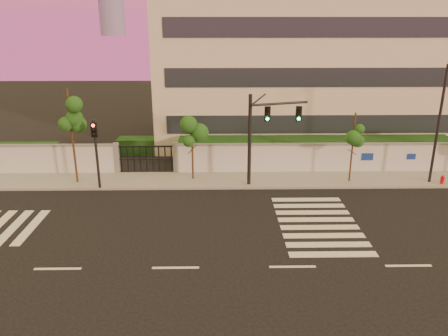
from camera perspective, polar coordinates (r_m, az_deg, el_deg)
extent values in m
plane|color=black|center=(19.18, -6.34, -12.85)|extent=(120.00, 120.00, 0.00)
cube|color=gray|center=(28.59, -4.49, -1.60)|extent=(60.00, 3.00, 0.15)
cube|color=silver|center=(32.26, 22.30, 1.14)|extent=(31.00, 0.30, 2.00)
cube|color=slate|center=(31.97, 22.53, 2.94)|extent=(31.00, 0.36, 0.12)
cube|color=slate|center=(30.39, -13.83, 1.19)|extent=(0.35, 0.35, 2.20)
cube|color=slate|center=(29.75, -6.30, 1.26)|extent=(0.35, 0.35, 2.20)
cube|color=black|center=(32.87, 11.76, 2.31)|extent=(20.00, 2.00, 1.80)
cube|color=black|center=(34.89, -8.82, 2.93)|extent=(6.00, 1.50, 1.20)
cube|color=beige|center=(39.12, 9.92, 12.66)|extent=(24.00, 12.00, 12.00)
cube|color=#262D38|center=(33.86, 11.42, 5.62)|extent=(22.00, 0.08, 1.40)
cube|color=#262D38|center=(33.26, 11.81, 11.50)|extent=(22.00, 0.08, 1.40)
cube|color=#262D38|center=(33.02, 12.23, 17.52)|extent=(22.00, 0.08, 1.40)
cube|color=silver|center=(24.87, -25.76, -6.94)|extent=(0.50, 4.00, 0.02)
cube|color=silver|center=(24.51, -23.84, -7.04)|extent=(0.50, 4.00, 0.02)
cube|color=silver|center=(20.61, 14.06, -10.89)|extent=(4.00, 0.50, 0.02)
cube|color=silver|center=(21.37, 13.46, -9.71)|extent=(4.00, 0.50, 0.02)
cube|color=silver|center=(22.14, 12.90, -8.60)|extent=(4.00, 0.50, 0.02)
cube|color=silver|center=(22.92, 12.39, -7.57)|extent=(4.00, 0.50, 0.02)
cube|color=silver|center=(23.71, 11.91, -6.61)|extent=(4.00, 0.50, 0.02)
cube|color=silver|center=(24.50, 11.46, -5.71)|extent=(4.00, 0.50, 0.02)
cube|color=silver|center=(25.30, 11.04, -4.87)|extent=(4.00, 0.50, 0.02)
cube|color=silver|center=(26.11, 10.65, -4.08)|extent=(4.00, 0.50, 0.02)
cube|color=silver|center=(20.26, -20.90, -12.20)|extent=(2.00, 0.15, 0.01)
cube|color=silver|center=(19.17, -6.34, -12.83)|extent=(2.00, 0.15, 0.01)
cube|color=silver|center=(19.36, 8.94, -12.62)|extent=(2.00, 0.15, 0.01)
cube|color=silver|center=(20.78, 22.95, -11.67)|extent=(2.00, 0.15, 0.01)
cylinder|color=#382314|center=(28.70, -19.17, 3.70)|extent=(0.13, 0.13, 6.10)
sphere|color=#184513|center=(28.31, -19.57, 7.27)|extent=(1.20, 1.20, 1.20)
sphere|color=#184513|center=(28.57, -18.51, 5.60)|extent=(0.92, 0.92, 0.92)
sphere|color=#184513|center=(28.38, -20.17, 5.97)|extent=(0.87, 0.87, 0.87)
cylinder|color=#382314|center=(28.08, -4.15, 2.42)|extent=(0.13, 0.13, 4.23)
sphere|color=#184513|center=(27.75, -4.21, 4.93)|extent=(1.17, 1.17, 1.17)
sphere|color=#184513|center=(28.09, -3.40, 3.79)|extent=(0.89, 0.89, 0.89)
sphere|color=#184513|center=(27.72, -4.87, 4.00)|extent=(0.85, 0.85, 0.85)
cylinder|color=#382314|center=(28.66, 16.40, 2.42)|extent=(0.11, 0.11, 4.62)
sphere|color=#184513|center=(28.31, 16.65, 5.11)|extent=(0.99, 0.99, 0.99)
sphere|color=#184513|center=(28.74, 17.02, 3.84)|extent=(0.75, 0.75, 0.75)
sphere|color=#184513|center=(28.22, 16.12, 4.14)|extent=(0.72, 0.72, 0.72)
cylinder|color=black|center=(26.85, 3.36, 3.45)|extent=(0.23, 0.23, 5.84)
cylinder|color=black|center=(26.52, 7.36, 8.35)|extent=(3.47, 1.16, 0.15)
cube|color=black|center=(26.50, 5.69, 7.05)|extent=(0.33, 0.17, 0.85)
sphere|color=#0CF259|center=(26.44, 5.70, 6.44)|extent=(0.19, 0.19, 0.19)
cube|color=black|center=(26.78, 9.73, 7.00)|extent=(0.33, 0.17, 0.85)
sphere|color=#0CF259|center=(26.73, 9.74, 6.40)|extent=(0.19, 0.19, 0.19)
cylinder|color=black|center=(27.51, -16.28, 1.56)|extent=(0.16, 0.16, 4.43)
cube|color=black|center=(27.05, -16.62, 4.82)|extent=(0.34, 0.18, 0.89)
sphere|color=red|center=(26.88, -16.73, 5.33)|extent=(0.20, 0.20, 0.20)
cylinder|color=black|center=(30.04, 26.17, 4.88)|extent=(0.17, 0.17, 7.55)
cylinder|color=red|center=(30.93, 26.57, -1.70)|extent=(0.21, 0.21, 0.47)
cylinder|color=red|center=(30.84, 26.65, -1.20)|extent=(0.26, 0.26, 0.09)
sphere|color=red|center=(30.81, 26.68, -1.02)|extent=(0.17, 0.17, 0.17)
cylinder|color=red|center=(30.90, 26.60, -1.53)|extent=(0.28, 0.16, 0.09)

